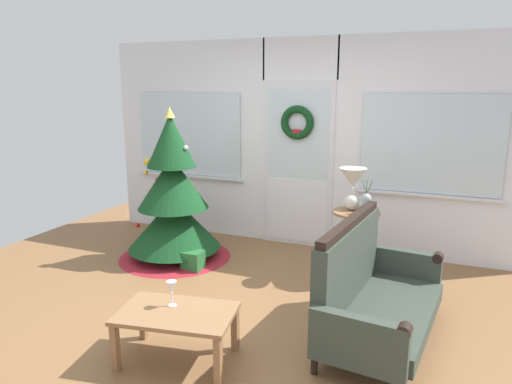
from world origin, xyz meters
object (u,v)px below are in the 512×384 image
flower_vase (366,202)px  side_table (355,231)px  table_lamp (353,183)px  wine_glass (172,288)px  settee_sofa (371,292)px  christmas_tree (173,205)px  gift_box (193,260)px  coffee_table (177,318)px

flower_vase → side_table: bearing=149.0°
table_lamp → wine_glass: bearing=-115.2°
side_table → flower_vase: (0.10, -0.06, 0.33)m
settee_sofa → christmas_tree: bearing=158.6°
christmas_tree → wine_glass: size_ratio=9.01×
christmas_tree → settee_sofa: christmas_tree is taller
side_table → table_lamp: bearing=146.3°
wine_glass → gift_box: (-0.69, 1.49, -0.42)m
side_table → table_lamp: size_ratio=1.65×
coffee_table → gift_box: coffee_table is taller
flower_vase → wine_glass: bearing=-120.2°
christmas_tree → flower_vase: christmas_tree is taller
coffee_table → table_lamp: bearing=67.2°
gift_box → christmas_tree: bearing=146.0°
side_table → flower_vase: flower_vase is taller
christmas_tree → gift_box: size_ratio=8.24×
side_table → coffee_table: 2.22m
table_lamp → gift_box: table_lamp is taller
christmas_tree → settee_sofa: size_ratio=1.11×
gift_box → coffee_table: bearing=-64.0°
christmas_tree → settee_sofa: 2.60m
christmas_tree → side_table: (2.07, 0.18, -0.12)m
christmas_tree → side_table: bearing=5.1°
christmas_tree → coffee_table: christmas_tree is taller
table_lamp → coffee_table: (-0.86, -2.05, -0.68)m
table_lamp → wine_glass: (-0.93, -1.98, -0.48)m
side_table → flower_vase: size_ratio=2.07×
wine_glass → christmas_tree: bearing=121.5°
settee_sofa → table_lamp: (-0.39, 1.17, 0.63)m
settee_sofa → flower_vase: flower_vase is taller
side_table → wine_glass: bearing=-117.1°
side_table → wine_glass: side_table is taller
christmas_tree → coffee_table: 2.18m
settee_sofa → wine_glass: (-1.33, -0.82, 0.15)m
table_lamp → flower_vase: size_ratio=1.26×
flower_vase → gift_box: flower_vase is taller
gift_box → settee_sofa: bearing=-18.6°
side_table → gift_box: size_ratio=3.41×
table_lamp → gift_box: (-1.62, -0.49, -0.90)m
settee_sofa → flower_vase: (-0.23, 1.07, 0.47)m
flower_vase → gift_box: size_ratio=1.64×
settee_sofa → table_lamp: bearing=108.6°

